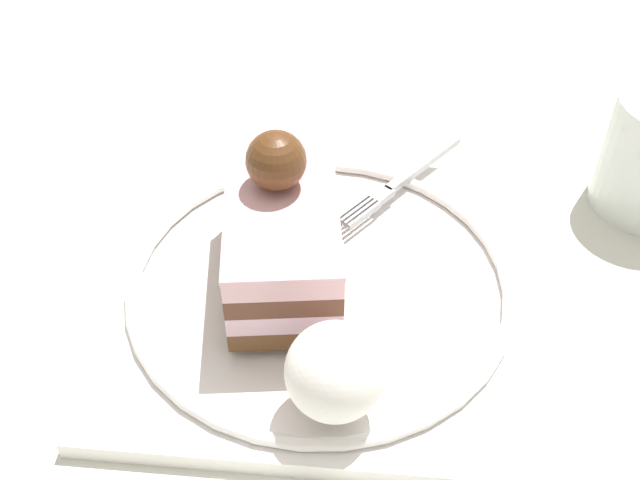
# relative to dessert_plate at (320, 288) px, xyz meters

# --- Properties ---
(ground_plane) EXTENTS (2.40, 2.40, 0.00)m
(ground_plane) POSITION_rel_dessert_plate_xyz_m (0.03, -0.01, -0.01)
(ground_plane) COLOR silver
(dessert_plate) EXTENTS (0.29, 0.29, 0.02)m
(dessert_plate) POSITION_rel_dessert_plate_xyz_m (0.00, 0.00, 0.00)
(dessert_plate) COLOR white
(dessert_plate) RESTS_ON ground_plane
(cake_slice) EXTENTS (0.10, 0.13, 0.09)m
(cake_slice) POSITION_rel_dessert_plate_xyz_m (0.02, 0.00, 0.04)
(cake_slice) COLOR brown
(cake_slice) RESTS_ON dessert_plate
(whipped_cream_dollop) EXTENTS (0.05, 0.05, 0.05)m
(whipped_cream_dollop) POSITION_rel_dessert_plate_xyz_m (-0.04, 0.08, 0.04)
(whipped_cream_dollop) COLOR white
(whipped_cream_dollop) RESTS_ON dessert_plate
(fork) EXTENTS (0.06, 0.12, 0.00)m
(fork) POSITION_rel_dessert_plate_xyz_m (-0.02, -0.10, 0.01)
(fork) COLOR silver
(fork) RESTS_ON dessert_plate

